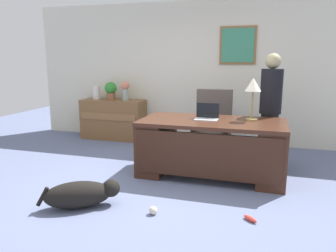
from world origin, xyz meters
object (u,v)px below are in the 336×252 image
at_px(armchair, 212,127).
at_px(dog_toy_bone, 250,219).
at_px(dog_lying, 81,194).
at_px(vase_empty, 97,93).
at_px(credenza, 113,119).
at_px(potted_plant, 111,90).
at_px(dog_toy_ball, 153,210).
at_px(vase_with_flowers, 125,89).
at_px(desk, 211,146).
at_px(laptop, 207,115).
at_px(desk_lamp, 253,87).
at_px(person_standing, 270,109).

xyz_separation_m(armchair, dog_toy_bone, (0.77, -2.21, -0.47)).
distance_m(dog_lying, dog_toy_bone, 1.84).
relative_size(vase_empty, dog_toy_bone, 1.59).
bearing_deg(credenza, vase_empty, 179.79).
distance_m(vase_empty, potted_plant, 0.33).
bearing_deg(dog_toy_ball, vase_with_flowers, 118.66).
height_order(vase_empty, dog_toy_bone, vase_empty).
bearing_deg(dog_toy_bone, potted_plant, 136.13).
bearing_deg(dog_toy_ball, dog_toy_bone, 8.44).
relative_size(desk, vase_empty, 7.26).
bearing_deg(laptop, vase_empty, 149.25).
bearing_deg(desk_lamp, laptop, -169.62).
height_order(armchair, person_standing, person_standing).
relative_size(desk, dog_toy_bone, 11.58).
relative_size(armchair, dog_toy_bone, 6.49).
bearing_deg(dog_lying, potted_plant, 110.32).
xyz_separation_m(laptop, desk_lamp, (0.60, 0.11, 0.40)).
relative_size(potted_plant, dog_toy_bone, 2.10).
bearing_deg(vase_empty, potted_plant, 0.00).
xyz_separation_m(credenza, armchair, (2.15, -0.62, 0.09)).
height_order(desk, laptop, laptop).
height_order(credenza, potted_plant, potted_plant).
bearing_deg(dog_lying, dog_toy_bone, 6.70).
relative_size(laptop, dog_toy_ball, 3.60).
xyz_separation_m(desk_lamp, dog_toy_bone, (0.10, -1.41, -1.22)).
relative_size(dog_lying, vase_with_flowers, 2.11).
bearing_deg(dog_toy_bone, desk, 116.78).
bearing_deg(dog_toy_bone, vase_empty, 139.12).
distance_m(credenza, potted_plant, 0.60).
relative_size(desk_lamp, dog_toy_ball, 6.57).
distance_m(dog_lying, vase_empty, 3.47).
distance_m(laptop, vase_with_flowers, 2.47).
xyz_separation_m(dog_lying, dog_toy_bone, (1.82, 0.21, -0.13)).
xyz_separation_m(credenza, person_standing, (3.06, -0.90, 0.48)).
xyz_separation_m(person_standing, potted_plant, (-3.09, 0.90, 0.12)).
bearing_deg(credenza, dog_toy_ball, -57.30).
xyz_separation_m(desk, desk_lamp, (0.52, 0.19, 0.81)).
bearing_deg(desk_lamp, vase_with_flowers, 150.70).
relative_size(credenza, dog_lying, 1.61).
bearing_deg(vase_empty, dog_toy_ball, -52.66).
relative_size(credenza, dog_toy_bone, 7.52).
height_order(desk, vase_with_flowers, vase_with_flowers).
bearing_deg(armchair, dog_toy_ball, -95.64).
xyz_separation_m(laptop, vase_with_flowers, (-1.92, 1.53, 0.18)).
bearing_deg(dog_toy_bone, person_standing, 85.68).
distance_m(desk, potted_plant, 2.89).
relative_size(armchair, laptop, 3.48).
bearing_deg(desk_lamp, dog_lying, -136.58).
height_order(dog_lying, potted_plant, potted_plant).
relative_size(credenza, person_standing, 0.76).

